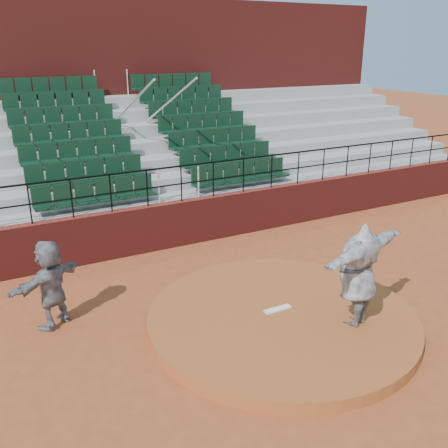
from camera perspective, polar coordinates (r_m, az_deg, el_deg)
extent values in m
plane|color=#9B4523|center=(10.59, 6.57, -11.23)|extent=(90.00, 90.00, 0.00)
cylinder|color=#A15124|center=(10.52, 6.59, -10.65)|extent=(5.50, 5.50, 0.25)
cube|color=white|center=(10.56, 6.16, -9.64)|extent=(0.60, 0.15, 0.03)
cube|color=maroon|center=(14.29, -4.77, 0.15)|extent=(24.00, 0.30, 1.30)
cylinder|color=black|center=(13.82, -4.96, 6.61)|extent=(24.00, 0.05, 0.05)
cylinder|color=black|center=(13.94, -4.90, 4.61)|extent=(24.00, 0.04, 0.04)
cylinder|color=black|center=(12.95, -21.32, 2.11)|extent=(0.04, 0.04, 1.00)
cylinder|color=black|center=(13.09, -17.02, 2.80)|extent=(0.04, 0.04, 1.00)
cylinder|color=black|center=(13.31, -12.82, 3.44)|extent=(0.04, 0.04, 1.00)
cylinder|color=black|center=(13.59, -8.77, 4.05)|extent=(0.04, 0.04, 1.00)
cylinder|color=black|center=(13.94, -4.90, 4.61)|extent=(0.04, 0.04, 1.00)
cylinder|color=black|center=(14.35, -1.23, 5.12)|extent=(0.04, 0.04, 1.00)
cylinder|color=black|center=(14.82, 2.22, 5.58)|extent=(0.04, 0.04, 1.00)
cylinder|color=black|center=(15.34, 5.46, 6.00)|extent=(0.04, 0.04, 1.00)
cylinder|color=black|center=(15.91, 8.49, 6.36)|extent=(0.04, 0.04, 1.00)
cylinder|color=black|center=(16.51, 11.30, 6.69)|extent=(0.04, 0.04, 1.00)
cylinder|color=black|center=(17.16, 13.91, 6.98)|extent=(0.04, 0.04, 1.00)
cylinder|color=black|center=(17.83, 16.33, 7.23)|extent=(0.04, 0.04, 1.00)
cylinder|color=black|center=(18.54, 18.57, 7.46)|extent=(0.04, 0.04, 1.00)
cylinder|color=black|center=(19.27, 20.64, 7.65)|extent=(0.04, 0.04, 1.00)
cylinder|color=black|center=(20.02, 22.57, 7.83)|extent=(0.04, 0.04, 1.00)
cube|color=gray|center=(14.79, -5.67, 0.81)|extent=(24.00, 0.85, 1.30)
cube|color=black|center=(13.83, -14.45, 3.32)|extent=(3.30, 0.48, 0.72)
cube|color=black|center=(15.47, 1.92, 5.66)|extent=(3.30, 0.48, 0.72)
cube|color=gray|center=(15.47, -6.93, 2.41)|extent=(24.00, 0.85, 1.70)
cube|color=black|center=(14.53, -15.43, 5.65)|extent=(3.30, 0.48, 0.72)
cube|color=black|center=(16.10, 0.40, 7.69)|extent=(3.30, 0.48, 0.72)
cube|color=gray|center=(16.18, -8.08, 3.87)|extent=(24.00, 0.85, 2.10)
cube|color=black|center=(15.26, -16.34, 7.76)|extent=(3.30, 0.48, 0.72)
cube|color=black|center=(16.76, -1.02, 9.56)|extent=(3.30, 0.48, 0.72)
cube|color=gray|center=(16.90, -9.13, 5.20)|extent=(24.00, 0.85, 2.50)
cube|color=black|center=(16.01, -17.16, 9.67)|extent=(3.30, 0.48, 0.72)
cube|color=black|center=(17.44, -2.33, 11.28)|extent=(3.30, 0.48, 0.72)
cube|color=gray|center=(17.64, -10.10, 6.43)|extent=(24.00, 0.85, 2.90)
cube|color=black|center=(16.78, -17.92, 11.41)|extent=(3.30, 0.48, 0.72)
cube|color=black|center=(18.15, -3.57, 12.87)|extent=(3.30, 0.48, 0.72)
cube|color=gray|center=(18.39, -11.00, 7.55)|extent=(24.00, 0.85, 3.30)
cube|color=black|center=(17.56, -18.62, 12.99)|extent=(3.30, 0.48, 0.72)
cube|color=black|center=(18.88, -4.72, 14.33)|extent=(3.30, 0.48, 0.72)
cube|color=gray|center=(19.15, -11.84, 8.58)|extent=(24.00, 0.85, 3.70)
cube|color=black|center=(18.36, -19.27, 14.44)|extent=(3.30, 0.48, 0.72)
cube|color=black|center=(19.62, -5.80, 15.67)|extent=(3.30, 0.48, 0.72)
cylinder|color=silver|center=(16.32, -11.57, 12.24)|extent=(0.06, 5.97, 2.46)
cylinder|color=silver|center=(16.71, -7.56, 12.63)|extent=(0.06, 5.97, 2.46)
cube|color=maroon|center=(20.75, -13.79, 14.03)|extent=(24.00, 3.00, 7.10)
imported|color=black|center=(9.90, 15.10, -5.65)|extent=(2.66, 1.41, 2.09)
imported|color=black|center=(10.63, -19.18, -6.47)|extent=(1.75, 1.37, 1.85)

